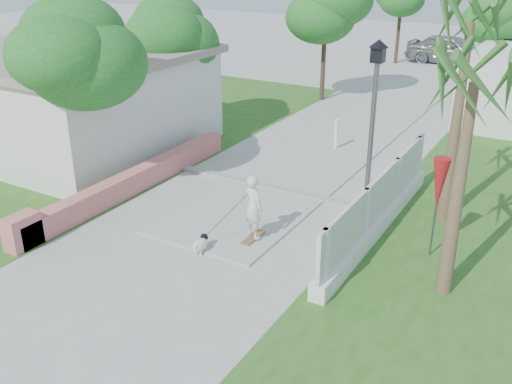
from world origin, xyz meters
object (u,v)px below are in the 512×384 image
Objects in this scene: skateboarder at (239,212)px; parked_car at (451,50)px; patio_umbrella at (439,186)px; dog at (201,244)px; street_lamp at (372,127)px; bollard at (336,133)px.

skateboarder is 0.33× the size of parked_car.
patio_umbrella is 0.47× the size of parked_car.
parked_car is (-0.79, 24.21, 0.07)m from skateboarder.
dog is 25.08m from parked_car.
bollard is at bearing 120.96° from street_lamp.
bollard is at bearing 129.91° from patio_umbrella.
bollard is 1.84× the size of dog.
street_lamp reaches higher than dog.
patio_umbrella is 5.31m from dog.
patio_umbrella is (1.90, -1.00, -0.74)m from street_lamp.
dog is at bearing 86.06° from skateboarder.
street_lamp is 3.74m from skateboarder.
parked_car is at bearing 81.17° from dog.
skateboarder is at bearing -173.48° from parked_car.
street_lamp is 0.91× the size of parked_car.
street_lamp is 4.84m from dog.
street_lamp reaches higher than patio_umbrella.
skateboarder is 2.76× the size of dog.
dog is 0.12× the size of parked_car.
bollard is 7.25m from patio_umbrella.
patio_umbrella is at bearing -50.09° from bollard.
parked_car is (-2.89, 21.61, -1.59)m from street_lamp.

